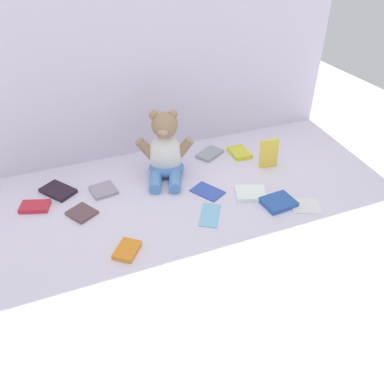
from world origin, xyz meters
name	(u,v)px	position (x,y,z in m)	size (l,w,h in m)	color
ground_plane	(183,199)	(0.00, 0.00, 0.00)	(3.20, 3.20, 0.00)	silver
backdrop_drape	(145,68)	(0.00, 0.44, 0.38)	(1.80, 0.03, 0.77)	silver
teddy_bear	(165,153)	(-0.01, 0.19, 0.11)	(0.24, 0.24, 0.29)	white
book_case_0	(82,213)	(-0.38, 0.05, 0.01)	(0.08, 0.09, 0.01)	brown
book_case_1	(127,250)	(-0.28, -0.21, 0.01)	(0.07, 0.09, 0.02)	orange
book_case_2	(103,190)	(-0.28, 0.17, 0.01)	(0.10, 0.09, 0.01)	#9A8D9D
book_case_3	(58,191)	(-0.45, 0.23, 0.01)	(0.09, 0.13, 0.02)	black
book_case_4	(306,205)	(0.42, -0.22, 0.00)	(0.09, 0.11, 0.01)	silver
book_case_5	(208,191)	(0.11, 0.01, 0.00)	(0.08, 0.12, 0.01)	#3752B8
book_case_6	(210,215)	(0.06, -0.13, 0.00)	(0.07, 0.14, 0.01)	#7BC1E7
book_case_7	(239,153)	(0.37, 0.23, 0.01)	(0.08, 0.11, 0.02)	yellow
book_case_8	(35,207)	(-0.54, 0.15, 0.01)	(0.07, 0.11, 0.02)	red
book_case_9	(269,153)	(0.44, 0.09, 0.06)	(0.08, 0.01, 0.13)	yellow
book_case_10	(210,154)	(0.24, 0.27, 0.01)	(0.08, 0.12, 0.02)	#919CA2
book_case_11	(278,202)	(0.33, -0.17, 0.01)	(0.10, 0.12, 0.02)	#2953A4
book_case_12	(250,193)	(0.26, -0.08, 0.01)	(0.10, 0.12, 0.02)	white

